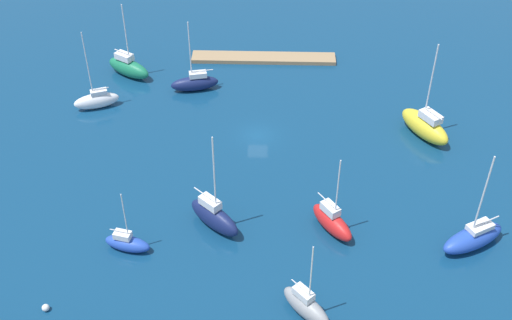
# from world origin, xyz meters

# --- Properties ---
(water) EXTENTS (160.00, 160.00, 0.00)m
(water) POSITION_xyz_m (0.00, 0.00, 0.00)
(water) COLOR navy
(water) RESTS_ON ground
(pier_dock) EXTENTS (20.94, 2.90, 0.57)m
(pier_dock) POSITION_xyz_m (-0.33, -18.59, 0.28)
(pier_dock) COLOR #997A56
(pier_dock) RESTS_ON ground
(sailboat_navy_along_channel) EXTENTS (6.71, 3.28, 10.19)m
(sailboat_navy_along_channel) POSITION_xyz_m (8.80, -10.13, 1.15)
(sailboat_navy_along_channel) COLOR #141E4C
(sailboat_navy_along_channel) RESTS_ON water
(sailboat_blue_lone_south) EXTENTS (5.00, 2.74, 7.43)m
(sailboat_blue_lone_south) POSITION_xyz_m (12.48, 19.51, 0.88)
(sailboat_blue_lone_south) COLOR #2347B2
(sailboat_blue_lone_south) RESTS_ON water
(sailboat_red_lone_north) EXTENTS (4.91, 5.94, 9.48)m
(sailboat_red_lone_north) POSITION_xyz_m (-8.09, 16.18, 1.25)
(sailboat_red_lone_north) COLOR red
(sailboat_red_lone_north) RESTS_ON water
(sailboat_gray_center_basin) EXTENTS (5.03, 5.20, 9.03)m
(sailboat_gray_center_basin) POSITION_xyz_m (-5.10, 27.03, 1.20)
(sailboat_gray_center_basin) COLOR gray
(sailboat_gray_center_basin) RESTS_ON water
(sailboat_yellow_east_end) EXTENTS (6.29, 7.82, 12.49)m
(sailboat_yellow_east_end) POSITION_xyz_m (-20.46, -0.50, 1.56)
(sailboat_yellow_east_end) COLOR yellow
(sailboat_yellow_east_end) RESTS_ON water
(sailboat_green_off_beacon) EXTENTS (7.20, 5.69, 10.86)m
(sailboat_green_off_beacon) POSITION_xyz_m (18.48, -13.58, 1.38)
(sailboat_green_off_beacon) COLOR #19724C
(sailboat_green_off_beacon) RESTS_ON water
(sailboat_white_far_north) EXTENTS (6.05, 3.68, 11.00)m
(sailboat_white_far_north) POSITION_xyz_m (21.16, -5.49, 1.15)
(sailboat_white_far_north) COLOR white
(sailboat_white_far_north) RESTS_ON water
(sailboat_navy_far_south) EXTENTS (6.25, 5.89, 11.84)m
(sailboat_navy_far_south) POSITION_xyz_m (4.03, 16.08, 1.48)
(sailboat_navy_far_south) COLOR #141E4C
(sailboat_navy_far_south) RESTS_ON water
(sailboat_blue_outer_mooring) EXTENTS (7.51, 5.58, 11.66)m
(sailboat_blue_outer_mooring) POSITION_xyz_m (-22.07, 18.02, 1.20)
(sailboat_blue_outer_mooring) COLOR #2347B2
(sailboat_blue_outer_mooring) RESTS_ON water
(mooring_buoy_white) EXTENTS (0.69, 0.69, 0.69)m
(mooring_buoy_white) POSITION_xyz_m (18.53, 27.31, 0.34)
(mooring_buoy_white) COLOR white
(mooring_buoy_white) RESTS_ON water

